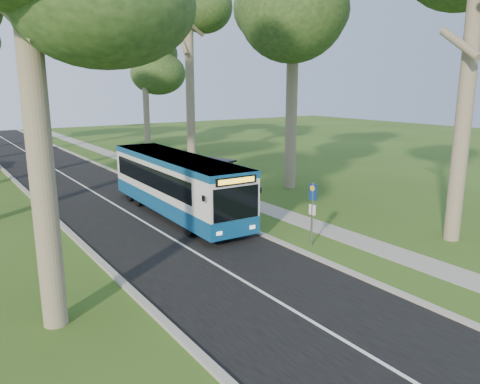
% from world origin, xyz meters
% --- Properties ---
extents(ground, '(120.00, 120.00, 0.00)m').
position_xyz_m(ground, '(0.00, 0.00, 0.00)').
color(ground, '#2F4E18').
rests_on(ground, ground).
extents(road, '(7.00, 100.00, 0.02)m').
position_xyz_m(road, '(-3.50, 10.00, 0.01)').
color(road, black).
rests_on(road, ground).
extents(kerb_east, '(0.25, 100.00, 0.12)m').
position_xyz_m(kerb_east, '(0.00, 10.00, 0.06)').
color(kerb_east, '#9E9B93').
rests_on(kerb_east, ground).
extents(kerb_west, '(0.25, 100.00, 0.12)m').
position_xyz_m(kerb_west, '(-7.00, 10.00, 0.06)').
color(kerb_west, '#9E9B93').
rests_on(kerb_west, ground).
extents(centre_line, '(0.12, 100.00, 0.00)m').
position_xyz_m(centre_line, '(-3.50, 10.00, 0.02)').
color(centre_line, white).
rests_on(centre_line, road).
extents(footpath, '(1.50, 100.00, 0.02)m').
position_xyz_m(footpath, '(3.00, 10.00, 0.01)').
color(footpath, gray).
rests_on(footpath, ground).
extents(bus, '(2.77, 11.59, 3.05)m').
position_xyz_m(bus, '(-1.48, 4.33, 1.58)').
color(bus, white).
rests_on(bus, ground).
extents(bus_stop_sign, '(0.10, 0.38, 2.67)m').
position_xyz_m(bus_stop_sign, '(0.92, -3.17, 1.65)').
color(bus_stop_sign, gray).
rests_on(bus_stop_sign, ground).
extents(bus_shelter, '(2.21, 3.02, 2.32)m').
position_xyz_m(bus_shelter, '(1.95, 6.05, 1.63)').
color(bus_shelter, black).
rests_on(bus_shelter, ground).
extents(litter_bin, '(0.54, 0.54, 0.95)m').
position_xyz_m(litter_bin, '(0.74, 8.61, 0.48)').
color(litter_bin, black).
rests_on(litter_bin, ground).
extents(tree_east_c, '(5.20, 5.20, 17.12)m').
position_xyz_m(tree_east_c, '(6.80, 18.00, 12.66)').
color(tree_east_c, '#7A6B56').
rests_on(tree_east_c, ground).
extents(tree_east_d, '(5.20, 5.20, 13.49)m').
position_xyz_m(tree_east_d, '(8.00, 30.00, 10.00)').
color(tree_east_d, '#7A6B56').
rests_on(tree_east_d, ground).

